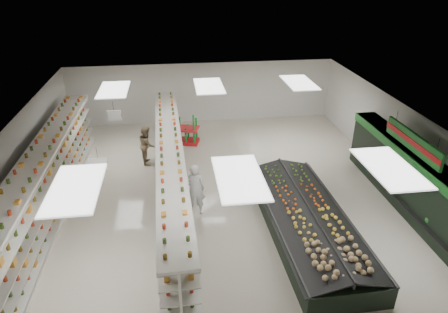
{
  "coord_description": "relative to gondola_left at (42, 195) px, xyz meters",
  "views": [
    {
      "loc": [
        -1.52,
        -12.6,
        8.13
      ],
      "look_at": [
        0.25,
        0.91,
        1.29
      ],
      "focal_mm": 32.0,
      "sensor_mm": 36.0,
      "label": 1
    }
  ],
  "objects": [
    {
      "name": "gondola_center",
      "position": [
        4.26,
        0.9,
        -0.07
      ],
      "size": [
        1.25,
        12.6,
        2.18
      ],
      "rotation": [
        0.0,
        0.0,
        0.02
      ],
      "color": "white",
      "rests_on": "floor"
    },
    {
      "name": "wall_back",
      "position": [
        6.04,
        8.7,
        0.52
      ],
      "size": [
        14.0,
        0.02,
        3.2
      ],
      "primitive_type": "cube",
      "color": "silver",
      "rests_on": "floor"
    },
    {
      "name": "produce_island",
      "position": [
        8.58,
        -1.69,
        -0.61
      ],
      "size": [
        2.65,
        6.94,
        1.03
      ],
      "rotation": [
        0.0,
        0.0,
        0.02
      ],
      "color": "black",
      "rests_on": "floor"
    },
    {
      "name": "soda_endcap",
      "position": [
        5.05,
        5.84,
        -0.38
      ],
      "size": [
        1.29,
        1.04,
        1.44
      ],
      "rotation": [
        0.0,
        0.0,
        -0.27
      ],
      "color": "red",
      "rests_on": "floor"
    },
    {
      "name": "produce_wall_case",
      "position": [
        12.58,
        -0.8,
        0.17
      ],
      "size": [
        0.93,
        8.0,
        2.2
      ],
      "color": "black",
      "rests_on": "floor"
    },
    {
      "name": "aisle_sign_far",
      "position": [
        2.24,
        2.7,
        1.68
      ],
      "size": [
        0.52,
        0.06,
        0.75
      ],
      "color": "white",
      "rests_on": "ceiling"
    },
    {
      "name": "floor",
      "position": [
        6.04,
        0.7,
        -1.08
      ],
      "size": [
        16.0,
        16.0,
        0.0
      ],
      "primitive_type": "plane",
      "color": "beige",
      "rests_on": "ground"
    },
    {
      "name": "wall_left",
      "position": [
        -0.96,
        0.7,
        0.52
      ],
      "size": [
        0.02,
        16.0,
        3.2
      ],
      "primitive_type": "cube",
      "color": "silver",
      "rests_on": "floor"
    },
    {
      "name": "gondola_left",
      "position": [
        0.0,
        0.0,
        0.0
      ],
      "size": [
        1.05,
        13.51,
        2.34
      ],
      "rotation": [
        0.0,
        0.0,
        -0.0
      ],
      "color": "white",
      "rests_on": "floor"
    },
    {
      "name": "hortifruti_banner",
      "position": [
        12.29,
        -0.8,
        1.58
      ],
      "size": [
        0.12,
        3.2,
        0.95
      ],
      "color": "#1B6823",
      "rests_on": "ceiling"
    },
    {
      "name": "shopper_main",
      "position": [
        5.04,
        -0.14,
        -0.11
      ],
      "size": [
        0.71,
        0.47,
        1.93
      ],
      "primitive_type": "imported",
      "rotation": [
        0.0,
        0.0,
        3.15
      ],
      "color": "white",
      "rests_on": "floor"
    },
    {
      "name": "ceiling",
      "position": [
        6.04,
        0.7,
        2.12
      ],
      "size": [
        14.0,
        16.0,
        0.02
      ],
      "primitive_type": "cube",
      "color": "white",
      "rests_on": "wall_back"
    },
    {
      "name": "shopper_background",
      "position": [
        3.24,
        4.05,
        -0.23
      ],
      "size": [
        0.58,
        0.86,
        1.7
      ],
      "primitive_type": "imported",
      "rotation": [
        0.0,
        0.0,
        1.65
      ],
      "color": "tan",
      "rests_on": "floor"
    },
    {
      "name": "wall_right",
      "position": [
        13.04,
        0.7,
        0.52
      ],
      "size": [
        0.02,
        16.0,
        3.2
      ],
      "primitive_type": "cube",
      "color": "silver",
      "rests_on": "floor"
    },
    {
      "name": "aisle_sign_near",
      "position": [
        2.24,
        -1.3,
        1.68
      ],
      "size": [
        0.52,
        0.06,
        0.75
      ],
      "color": "white",
      "rests_on": "ceiling"
    }
  ]
}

